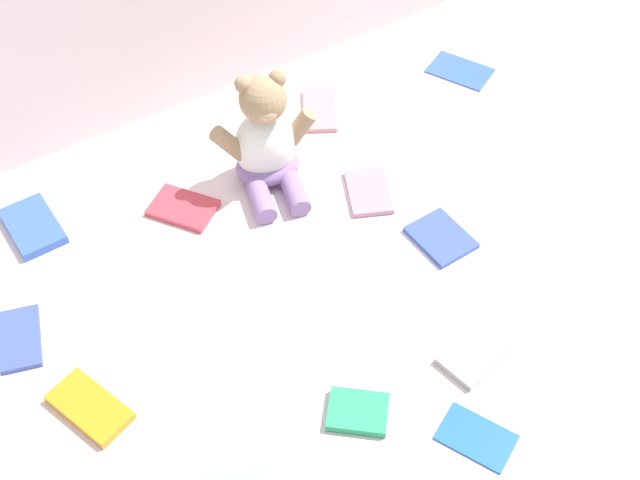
% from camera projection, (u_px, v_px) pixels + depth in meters
% --- Properties ---
extents(ground_plane, '(3.20, 3.20, 0.00)m').
position_uv_depth(ground_plane, '(282.00, 245.00, 1.57)').
color(ground_plane, silver).
extents(teddy_bear, '(0.21, 0.20, 0.25)m').
position_uv_depth(teddy_bear, '(266.00, 143.00, 1.62)').
color(teddy_bear, white).
rests_on(teddy_bear, ground_plane).
extents(book_case_0, '(0.11, 0.15, 0.02)m').
position_uv_depth(book_case_0, '(90.00, 407.00, 1.34)').
color(book_case_0, orange).
rests_on(book_case_0, ground_plane).
extents(book_case_1, '(0.10, 0.14, 0.01)m').
position_uv_depth(book_case_1, '(20.00, 339.00, 1.43)').
color(book_case_1, '#3A4CA6').
rests_on(book_case_1, ground_plane).
extents(book_case_2, '(0.10, 0.12, 0.01)m').
position_uv_depth(book_case_2, '(441.00, 238.00, 1.58)').
color(book_case_2, '#384FBF').
rests_on(book_case_2, ground_plane).
extents(book_case_3, '(0.13, 0.15, 0.01)m').
position_uv_depth(book_case_3, '(319.00, 110.00, 1.81)').
color(book_case_3, '#BC7C83').
rests_on(book_case_3, ground_plane).
extents(book_case_4, '(0.12, 0.14, 0.01)m').
position_uv_depth(book_case_4, '(369.00, 192.00, 1.65)').
color(book_case_4, '#B37B9A').
rests_on(book_case_4, ground_plane).
extents(book_case_5, '(0.09, 0.14, 0.02)m').
position_uv_depth(book_case_5, '(33.00, 226.00, 1.59)').
color(book_case_5, blue).
rests_on(book_case_5, ground_plane).
extents(book_case_6, '(0.12, 0.12, 0.02)m').
position_uv_depth(book_case_6, '(358.00, 412.00, 1.33)').
color(book_case_6, '#25935E').
rests_on(book_case_6, ground_plane).
extents(book_case_8, '(0.12, 0.14, 0.01)m').
position_uv_depth(book_case_8, '(477.00, 437.00, 1.31)').
color(book_case_8, '#205BB3').
rests_on(book_case_8, ground_plane).
extents(book_case_9, '(0.14, 0.16, 0.01)m').
position_uv_depth(book_case_9, '(460.00, 70.00, 1.91)').
color(book_case_9, '#365BB7').
rests_on(book_case_9, ground_plane).
extents(book_case_10, '(0.12, 0.10, 0.01)m').
position_uv_depth(book_case_10, '(474.00, 355.00, 1.41)').
color(book_case_10, '#A1A39B').
rests_on(book_case_10, ground_plane).
extents(book_case_11, '(0.14, 0.15, 0.01)m').
position_uv_depth(book_case_11, '(183.00, 208.00, 1.63)').
color(book_case_11, '#C13642').
rests_on(book_case_11, ground_plane).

